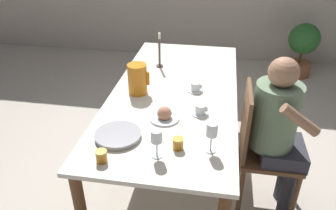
% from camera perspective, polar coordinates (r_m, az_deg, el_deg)
% --- Properties ---
extents(ground_plane, '(20.00, 20.00, 0.00)m').
position_cam_1_polar(ground_plane, '(2.95, 1.00, -10.65)').
color(ground_plane, beige).
extents(dining_table, '(0.94, 2.03, 0.76)m').
position_cam_1_polar(dining_table, '(2.56, 1.14, 0.71)').
color(dining_table, silver).
rests_on(dining_table, ground_plane).
extents(chair_person_side, '(0.42, 0.42, 0.95)m').
position_cam_1_polar(chair_person_side, '(2.43, 15.72, -7.00)').
color(chair_person_side, brown).
rests_on(chair_person_side, ground_plane).
extents(person_seated, '(0.39, 0.41, 1.20)m').
position_cam_1_polar(person_seated, '(2.30, 18.70, -3.50)').
color(person_seated, '#33333D').
rests_on(person_seated, ground_plane).
extents(red_pitcher, '(0.17, 0.14, 0.23)m').
position_cam_1_polar(red_pitcher, '(2.44, -5.35, 4.55)').
color(red_pitcher, orange).
rests_on(red_pitcher, dining_table).
extents(wine_glass_water, '(0.06, 0.06, 0.19)m').
position_cam_1_polar(wine_glass_water, '(1.83, 7.65, -4.51)').
color(wine_glass_water, white).
rests_on(wine_glass_water, dining_table).
extents(wine_glass_juice, '(0.06, 0.06, 0.18)m').
position_cam_1_polar(wine_glass_juice, '(1.78, -2.00, -5.73)').
color(wine_glass_juice, white).
rests_on(wine_glass_juice, dining_table).
extents(teacup_near_person, '(0.12, 0.12, 0.07)m').
position_cam_1_polar(teacup_near_person, '(2.22, 5.66, -0.91)').
color(teacup_near_person, silver).
rests_on(teacup_near_person, dining_table).
extents(teacup_across, '(0.12, 0.12, 0.07)m').
position_cam_1_polar(teacup_across, '(2.51, 4.80, 3.06)').
color(teacup_across, silver).
rests_on(teacup_across, dining_table).
extents(serving_tray, '(0.28, 0.28, 0.03)m').
position_cam_1_polar(serving_tray, '(2.02, -8.69, -5.23)').
color(serving_tray, '#9E9EA3').
rests_on(serving_tray, dining_table).
extents(bread_plate, '(0.20, 0.20, 0.10)m').
position_cam_1_polar(bread_plate, '(2.15, -0.62, -1.77)').
color(bread_plate, silver).
rests_on(bread_plate, dining_table).
extents(jam_jar_amber, '(0.07, 0.07, 0.07)m').
position_cam_1_polar(jam_jar_amber, '(1.84, -11.53, -8.65)').
color(jam_jar_amber, '#C67A1E').
rests_on(jam_jar_amber, dining_table).
extents(jam_jar_red, '(0.07, 0.07, 0.07)m').
position_cam_1_polar(jam_jar_red, '(1.89, 1.75, -6.64)').
color(jam_jar_red, '#C67A1E').
rests_on(jam_jar_red, dining_table).
extents(candlestick_tall, '(0.06, 0.06, 0.31)m').
position_cam_1_polar(candlestick_tall, '(2.88, -1.49, 8.87)').
color(candlestick_tall, '#4C4238').
rests_on(candlestick_tall, dining_table).
extents(potted_plant, '(0.40, 0.40, 0.72)m').
position_cam_1_polar(potted_plant, '(4.74, 22.43, 9.49)').
color(potted_plant, '#A8603D').
rests_on(potted_plant, ground_plane).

